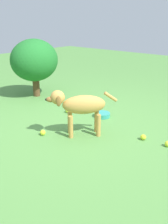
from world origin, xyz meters
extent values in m
plane|color=#548C42|center=(0.00, 0.00, 0.00)|extent=(14.00, 14.00, 0.00)
ellipsoid|color=#C69347|center=(0.07, 0.17, 0.38)|extent=(0.51, 0.48, 0.22)
cylinder|color=#C69347|center=(0.23, 0.10, 0.14)|extent=(0.05, 0.05, 0.27)
cylinder|color=#C69347|center=(0.15, 0.01, 0.14)|extent=(0.05, 0.05, 0.27)
cylinder|color=#C69347|center=(-0.01, 0.32, 0.14)|extent=(0.05, 0.05, 0.27)
cylinder|color=#C69347|center=(-0.10, 0.23, 0.14)|extent=(0.05, 0.05, 0.27)
ellipsoid|color=#C69347|center=(0.30, -0.03, 0.48)|extent=(0.22, 0.22, 0.17)
ellipsoid|color=olive|center=(0.35, -0.08, 0.46)|extent=(0.14, 0.13, 0.07)
sphere|color=black|center=(0.39, -0.12, 0.46)|extent=(0.03, 0.03, 0.03)
ellipsoid|color=olive|center=(0.34, 0.03, 0.46)|extent=(0.06, 0.06, 0.12)
ellipsoid|color=olive|center=(0.24, -0.09, 0.46)|extent=(0.06, 0.06, 0.12)
cylinder|color=#C69347|center=(-0.16, 0.37, 0.47)|extent=(0.15, 0.14, 0.13)
sphere|color=#CEDC2E|center=(0.41, -0.20, 0.03)|extent=(0.07, 0.07, 0.07)
sphere|color=#CCDB32|center=(-0.31, 1.06, 0.03)|extent=(0.07, 0.07, 0.07)
sphere|color=#D5E435|center=(-0.33, -0.51, 0.03)|extent=(0.07, 0.07, 0.07)
sphere|color=#CAD72A|center=(-0.28, 0.78, 0.03)|extent=(0.07, 0.07, 0.07)
cylinder|color=teal|center=(-0.54, -0.02, 0.03)|extent=(0.22, 0.22, 0.06)
cylinder|color=brown|center=(-0.56, -1.53, 0.15)|extent=(0.12, 0.12, 0.30)
ellipsoid|color=#1E6A26|center=(-0.56, -1.53, 0.64)|extent=(0.85, 0.76, 0.72)
camera|label=1|loc=(2.12, 1.96, 1.33)|focal=39.78mm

